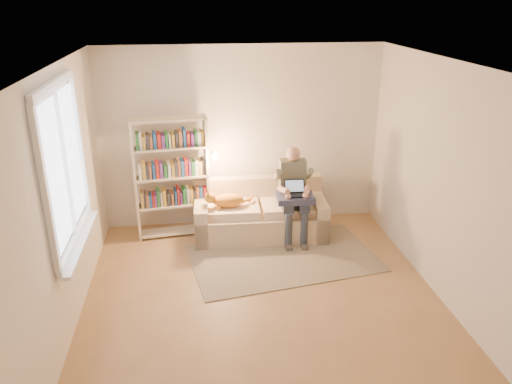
{
  "coord_description": "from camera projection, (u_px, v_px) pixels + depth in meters",
  "views": [
    {
      "loc": [
        -0.7,
        -4.66,
        3.22
      ],
      "look_at": [
        0.04,
        1.0,
        0.95
      ],
      "focal_mm": 35.0,
      "sensor_mm": 36.0,
      "label": 1
    }
  ],
  "objects": [
    {
      "name": "wall_front",
      "position": [
        319.0,
        336.0,
        3.01
      ],
      "size": [
        4.0,
        0.02,
        2.6
      ],
      "primitive_type": "cube",
      "color": "silver",
      "rests_on": "floor"
    },
    {
      "name": "sofa",
      "position": [
        260.0,
        216.0,
        7.09
      ],
      "size": [
        1.86,
        0.89,
        0.78
      ],
      "rotation": [
        0.0,
        0.0,
        -0.04
      ],
      "color": "#C5AF8B",
      "rests_on": "floor"
    },
    {
      "name": "wall_left",
      "position": [
        61.0,
        206.0,
        4.84
      ],
      "size": [
        0.02,
        4.5,
        2.6
      ],
      "primitive_type": "cube",
      "color": "silver",
      "rests_on": "floor"
    },
    {
      "name": "window",
      "position": [
        70.0,
        191.0,
        5.01
      ],
      "size": [
        0.12,
        1.52,
        1.69
      ],
      "color": "white",
      "rests_on": "wall_left"
    },
    {
      "name": "cat",
      "position": [
        228.0,
        200.0,
        6.82
      ],
      "size": [
        0.66,
        0.24,
        0.24
      ],
      "rotation": [
        0.0,
        0.0,
        -0.04
      ],
      "color": "#FDA331",
      "rests_on": "sofa"
    },
    {
      "name": "blanket",
      "position": [
        291.0,
        197.0,
        6.74
      ],
      "size": [
        0.52,
        0.43,
        0.08
      ],
      "primitive_type": "cube",
      "rotation": [
        0.0,
        0.0,
        -0.04
      ],
      "color": "#2B304B",
      "rests_on": "person"
    },
    {
      "name": "bookshelf",
      "position": [
        171.0,
        172.0,
        6.84
      ],
      "size": [
        1.16,
        0.38,
        1.71
      ],
      "rotation": [
        0.0,
        0.0,
        0.12
      ],
      "color": "beige",
      "rests_on": "floor"
    },
    {
      "name": "laptop",
      "position": [
        291.0,
        191.0,
        6.71
      ],
      "size": [
        0.28,
        0.26,
        0.22
      ],
      "rotation": [
        0.0,
        0.0,
        -0.04
      ],
      "color": "black",
      "rests_on": "blanket"
    },
    {
      "name": "floor",
      "position": [
        264.0,
        304.0,
        5.57
      ],
      "size": [
        4.5,
        4.5,
        0.0
      ],
      "primitive_type": "plane",
      "color": "olive",
      "rests_on": "ground"
    },
    {
      "name": "wall_back",
      "position": [
        242.0,
        138.0,
        7.16
      ],
      "size": [
        4.0,
        0.02,
        2.6
      ],
      "primitive_type": "cube",
      "color": "silver",
      "rests_on": "floor"
    },
    {
      "name": "wall_right",
      "position": [
        450.0,
        187.0,
        5.32
      ],
      "size": [
        0.02,
        4.5,
        2.6
      ],
      "primitive_type": "cube",
      "color": "silver",
      "rests_on": "floor"
    },
    {
      "name": "ceiling",
      "position": [
        266.0,
        66.0,
        4.6
      ],
      "size": [
        4.0,
        4.5,
        0.02
      ],
      "primitive_type": "cube",
      "color": "white",
      "rests_on": "wall_back"
    },
    {
      "name": "rug",
      "position": [
        284.0,
        258.0,
        6.52
      ],
      "size": [
        2.57,
        1.77,
        0.01
      ],
      "primitive_type": "cube",
      "rotation": [
        0.0,
        0.0,
        0.17
      ],
      "color": "gray",
      "rests_on": "floor"
    },
    {
      "name": "person",
      "position": [
        294.0,
        189.0,
        6.82
      ],
      "size": [
        0.38,
        0.59,
        1.3
      ],
      "rotation": [
        0.0,
        0.0,
        -0.04
      ],
      "color": "#6A6C58",
      "rests_on": "sofa"
    }
  ]
}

